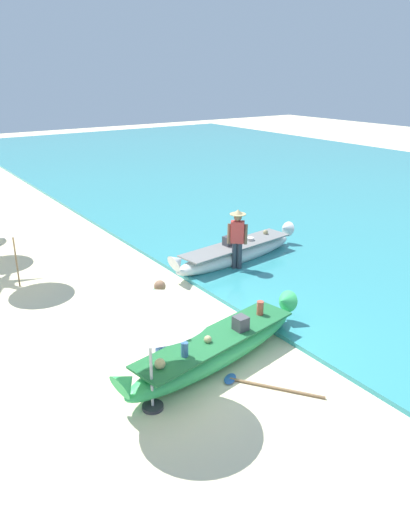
# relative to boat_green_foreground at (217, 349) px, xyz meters

# --- Properties ---
(ground_plane) EXTENTS (80.00, 80.00, 0.00)m
(ground_plane) POSITION_rel_boat_green_foreground_xyz_m (0.44, 0.49, -0.32)
(ground_plane) COLOR beige
(sea) EXTENTS (24.00, 56.00, 0.10)m
(sea) POSITION_rel_boat_green_foreground_xyz_m (13.64, 8.49, -0.27)
(sea) COLOR teal
(sea) RESTS_ON ground
(boat_green_foreground) EXTENTS (4.64, 1.55, 0.88)m
(boat_green_foreground) POSITION_rel_boat_green_foreground_xyz_m (0.00, 0.00, 0.00)
(boat_green_foreground) COLOR #38B760
(boat_green_foreground) RESTS_ON ground
(boat_white_midground) EXTENTS (4.77, 1.31, 0.88)m
(boat_white_midground) POSITION_rel_boat_green_foreground_xyz_m (3.55, 3.96, -0.00)
(boat_white_midground) COLOR white
(boat_white_midground) RESTS_ON ground
(person_vendor_hatted) EXTENTS (0.54, 0.52, 1.79)m
(person_vendor_hatted) POSITION_rel_boat_green_foreground_xyz_m (3.17, 3.45, 0.71)
(person_vendor_hatted) COLOR #333842
(person_vendor_hatted) RESTS_ON ground
(person_tourist_customer) EXTENTS (0.47, 0.57, 1.63)m
(person_tourist_customer) POSITION_rel_boat_green_foreground_xyz_m (-0.75, 0.80, 0.60)
(person_tourist_customer) COLOR #3D5BA8
(person_tourist_customer) RESTS_ON ground
(patio_umbrella_large) EXTENTS (1.94, 1.94, 2.03)m
(patio_umbrella_large) POSITION_rel_boat_green_foreground_xyz_m (-1.67, -0.49, 1.54)
(patio_umbrella_large) COLOR #B7B7BC
(patio_umbrella_large) RESTS_ON ground
(parasol_row_0) EXTENTS (1.60, 1.60, 1.91)m
(parasol_row_0) POSITION_rel_boat_green_foreground_xyz_m (-2.11, 5.85, 1.43)
(parasol_row_0) COLOR #8E6B47
(parasol_row_0) RESTS_ON ground
(paddle) EXTENTS (1.23, 1.57, 0.05)m
(paddle) POSITION_rel_boat_green_foreground_xyz_m (0.21, -1.04, -0.29)
(paddle) COLOR #8E6B47
(paddle) RESTS_ON ground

